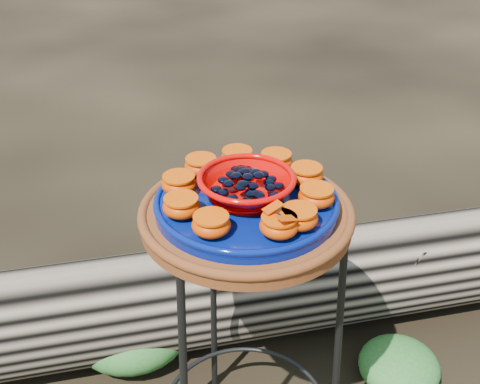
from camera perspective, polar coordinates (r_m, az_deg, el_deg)
name	(u,v)px	position (r m, az deg, el deg)	size (l,w,h in m)	color
plant_stand	(245,350)	(1.42, 0.52, -14.78)	(0.44, 0.44, 0.70)	black
terracotta_saucer	(246,216)	(1.18, 0.60, -2.31)	(0.41, 0.41, 0.03)	brown
cobalt_plate	(246,204)	(1.17, 0.61, -1.14)	(0.36, 0.36, 0.02)	#04134C
red_bowl	(247,188)	(1.15, 0.62, 0.41)	(0.18, 0.18, 0.05)	#CD0401
glass_gems	(247,171)	(1.13, 0.63, 2.00)	(0.14, 0.14, 0.02)	black
orange_half_0	(279,226)	(1.05, 3.72, -3.24)	(0.07, 0.07, 0.04)	#D44700
orange_half_1	(299,218)	(1.07, 5.61, -2.47)	(0.07, 0.07, 0.04)	#D44700
orange_half_2	(316,197)	(1.14, 7.24, -0.44)	(0.07, 0.07, 0.04)	#D44700
orange_half_3	(306,175)	(1.21, 6.29, 1.58)	(0.07, 0.07, 0.04)	#D44700
orange_half_4	(276,161)	(1.26, 3.44, 2.92)	(0.07, 0.07, 0.04)	#D44700
orange_half_5	(237,158)	(1.27, -0.27, 3.24)	(0.07, 0.07, 0.04)	#D44700
orange_half_6	(201,166)	(1.24, -3.71, 2.45)	(0.07, 0.07, 0.04)	#D44700
orange_half_7	(179,184)	(1.18, -5.79, 0.75)	(0.07, 0.07, 0.04)	#D44700
orange_half_8	(181,207)	(1.11, -5.58, -1.39)	(0.07, 0.07, 0.04)	#D44700
orange_half_9	(211,225)	(1.05, -2.75, -3.13)	(0.07, 0.07, 0.04)	#D44700
butterfly	(280,214)	(1.04, 3.77, -2.07)	(0.07, 0.05, 0.01)	#CB3800
driftwood_log	(255,288)	(1.88, 1.47, -9.06)	(1.66, 0.44, 0.31)	black
foliage_right	(399,365)	(1.84, 14.87, -15.57)	(0.23, 0.23, 0.12)	#1F5823
foliage_back	(132,325)	(1.88, -10.20, -12.32)	(0.36, 0.36, 0.18)	#1F5823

